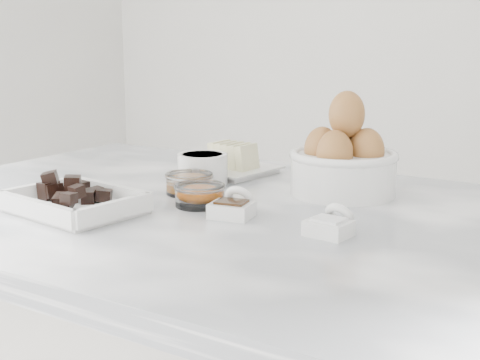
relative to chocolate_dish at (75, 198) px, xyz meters
name	(u,v)px	position (x,y,z in m)	size (l,w,h in m)	color
marble_slab	(220,217)	(0.17, 0.16, -0.04)	(1.20, 0.80, 0.04)	white
chocolate_dish	(75,198)	(0.00, 0.00, 0.00)	(0.22, 0.18, 0.05)	white
butter_plate	(231,162)	(0.04, 0.39, 0.00)	(0.18, 0.18, 0.06)	white
sugar_ramekin	(203,167)	(0.05, 0.28, 0.01)	(0.10, 0.10, 0.06)	white
egg_bowl	(344,161)	(0.31, 0.34, 0.04)	(0.19, 0.19, 0.18)	white
honey_bowl	(189,183)	(0.08, 0.20, 0.00)	(0.09, 0.09, 0.04)	white
zest_bowl	(200,194)	(0.14, 0.14, 0.00)	(0.09, 0.09, 0.04)	white
vanilla_spoon	(233,206)	(0.23, 0.12, -0.01)	(0.07, 0.09, 0.05)	white
salt_spoon	(331,224)	(0.40, 0.11, -0.01)	(0.06, 0.08, 0.05)	white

